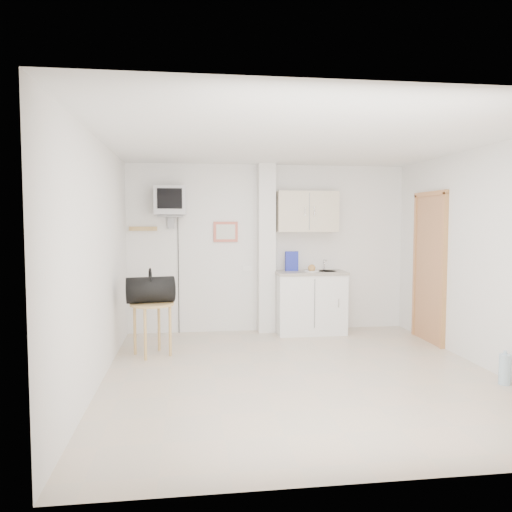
{
  "coord_description": "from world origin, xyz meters",
  "views": [
    {
      "loc": [
        -1.19,
        -5.18,
        1.66
      ],
      "look_at": [
        -0.41,
        0.6,
        1.25
      ],
      "focal_mm": 35.0,
      "sensor_mm": 36.0,
      "label": 1
    }
  ],
  "objects": [
    {
      "name": "ground",
      "position": [
        0.0,
        0.0,
        0.0
      ],
      "size": [
        4.5,
        4.5,
        0.0
      ],
      "primitive_type": "plane",
      "color": "#BFB09B",
      "rests_on": "ground"
    },
    {
      "name": "kitchenette",
      "position": [
        0.57,
        2.0,
        0.8
      ],
      "size": [
        1.03,
        0.58,
        2.1
      ],
      "color": "white",
      "rests_on": "ground"
    },
    {
      "name": "water_bottle",
      "position": [
        1.98,
        -0.59,
        0.16
      ],
      "size": [
        0.12,
        0.12,
        0.35
      ],
      "color": "#9DBBCF",
      "rests_on": "ground"
    },
    {
      "name": "duffel_bag",
      "position": [
        -1.67,
        1.04,
        0.82
      ],
      "size": [
        0.63,
        0.42,
        0.43
      ],
      "rotation": [
        0.0,
        0.0,
        0.18
      ],
      "color": "black",
      "rests_on": "round_table"
    },
    {
      "name": "crt_television",
      "position": [
        -1.45,
        2.02,
        1.94
      ],
      "size": [
        0.44,
        0.45,
        2.15
      ],
      "color": "slate",
      "rests_on": "ground"
    },
    {
      "name": "room_envelope",
      "position": [
        0.24,
        0.09,
        1.54
      ],
      "size": [
        4.24,
        4.54,
        2.55
      ],
      "color": "white",
      "rests_on": "ground"
    },
    {
      "name": "round_table",
      "position": [
        -1.65,
        1.02,
        0.55
      ],
      "size": [
        0.54,
        0.54,
        0.65
      ],
      "rotation": [
        0.0,
        0.0,
        -0.3
      ],
      "color": "tan",
      "rests_on": "ground"
    }
  ]
}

